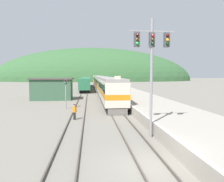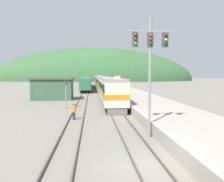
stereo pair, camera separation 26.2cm
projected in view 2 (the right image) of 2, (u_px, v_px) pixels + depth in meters
The scene contains 14 objects.
ground_plane at pixel (149, 166), 11.05m from camera, with size 500.00×500.00×0.00m, color slate.
track_main at pixel (100, 87), 80.55m from camera, with size 1.52×180.00×0.16m.
track_siding at pixel (87, 87), 80.14m from camera, with size 1.52×180.00×0.16m.
platform at pixel (120, 89), 61.12m from camera, with size 6.73×140.00×1.04m.
distant_hills at pixel (96, 81), 163.75m from camera, with size 147.85×66.53×48.24m.
station_shed at pixel (53, 89), 40.33m from camera, with size 7.58×4.95×3.98m.
express_train_lead_car at pixel (110, 90), 33.98m from camera, with size 2.92×19.91×4.47m.
carriage_second at pixel (103, 84), 55.76m from camera, with size 2.91×21.74×4.11m.
carriage_third at pixel (100, 81), 78.22m from camera, with size 2.91×21.74×4.11m.
carriage_fourth at pixel (98, 80), 100.68m from camera, with size 2.91×21.74×4.11m.
siding_train at pixel (87, 83), 73.32m from camera, with size 2.90×42.29×3.61m.
signal_mast_main at pixel (150, 56), 15.69m from camera, with size 3.30×0.42×8.63m.
signal_post_siding at pixel (66, 87), 29.34m from camera, with size 0.36×0.42×4.09m.
track_worker at pixel (74, 111), 22.33m from camera, with size 0.42×0.37×1.61m.
Camera 2 is at (-2.84, -10.51, 4.64)m, focal length 35.00 mm.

